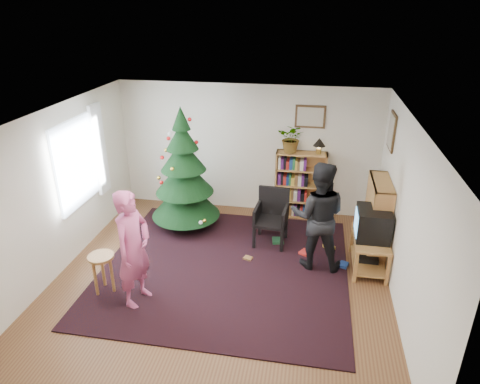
% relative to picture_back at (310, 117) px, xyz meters
% --- Properties ---
extents(floor, '(5.00, 5.00, 0.00)m').
position_rel_picture_back_xyz_m(floor, '(-1.15, -2.48, -1.95)').
color(floor, brown).
rests_on(floor, ground).
extents(ceiling, '(5.00, 5.00, 0.00)m').
position_rel_picture_back_xyz_m(ceiling, '(-1.15, -2.48, 0.55)').
color(ceiling, white).
rests_on(ceiling, wall_back).
extents(wall_back, '(5.00, 0.02, 2.50)m').
position_rel_picture_back_xyz_m(wall_back, '(-1.15, 0.02, -0.70)').
color(wall_back, silver).
rests_on(wall_back, floor).
extents(wall_front, '(5.00, 0.02, 2.50)m').
position_rel_picture_back_xyz_m(wall_front, '(-1.15, -4.97, -0.70)').
color(wall_front, silver).
rests_on(wall_front, floor).
extents(wall_left, '(0.02, 5.00, 2.50)m').
position_rel_picture_back_xyz_m(wall_left, '(-3.65, -2.48, -0.70)').
color(wall_left, silver).
rests_on(wall_left, floor).
extents(wall_right, '(0.02, 5.00, 2.50)m').
position_rel_picture_back_xyz_m(wall_right, '(1.35, -2.48, -0.70)').
color(wall_right, silver).
rests_on(wall_right, floor).
extents(rug, '(3.80, 3.60, 0.02)m').
position_rel_picture_back_xyz_m(rug, '(-1.15, -2.17, -1.94)').
color(rug, black).
rests_on(rug, floor).
extents(window_pane, '(0.04, 1.20, 1.40)m').
position_rel_picture_back_xyz_m(window_pane, '(-3.62, -1.88, -0.45)').
color(window_pane, silver).
rests_on(window_pane, wall_left).
extents(curtain, '(0.06, 0.35, 1.60)m').
position_rel_picture_back_xyz_m(curtain, '(-3.58, -1.18, -0.45)').
color(curtain, white).
rests_on(curtain, wall_left).
extents(picture_back, '(0.55, 0.03, 0.42)m').
position_rel_picture_back_xyz_m(picture_back, '(0.00, 0.00, 0.00)').
color(picture_back, '#4C3319').
rests_on(picture_back, wall_back).
extents(picture_right, '(0.03, 0.50, 0.60)m').
position_rel_picture_back_xyz_m(picture_right, '(1.33, -0.73, 0.00)').
color(picture_right, '#4C3319').
rests_on(picture_right, wall_right).
extents(christmas_tree, '(1.25, 1.25, 2.27)m').
position_rel_picture_back_xyz_m(christmas_tree, '(-2.15, -0.94, -1.00)').
color(christmas_tree, '#3F2816').
rests_on(christmas_tree, rug).
extents(bookshelf_back, '(0.95, 0.30, 1.30)m').
position_rel_picture_back_xyz_m(bookshelf_back, '(-0.10, -0.14, -1.29)').
color(bookshelf_back, '#BE7F44').
rests_on(bookshelf_back, floor).
extents(bookshelf_right, '(0.30, 0.95, 1.30)m').
position_rel_picture_back_xyz_m(bookshelf_right, '(1.19, -1.30, -1.29)').
color(bookshelf_right, '#BE7F44').
rests_on(bookshelf_right, floor).
extents(tv_stand, '(0.52, 0.94, 0.55)m').
position_rel_picture_back_xyz_m(tv_stand, '(1.07, -1.76, -1.62)').
color(tv_stand, '#BE7F44').
rests_on(tv_stand, floor).
extents(crt_tv, '(0.50, 0.54, 0.47)m').
position_rel_picture_back_xyz_m(crt_tv, '(1.07, -1.76, -1.16)').
color(crt_tv, black).
rests_on(crt_tv, tv_stand).
extents(armchair, '(0.57, 0.57, 0.97)m').
position_rel_picture_back_xyz_m(armchair, '(-0.53, -1.20, -1.43)').
color(armchair, black).
rests_on(armchair, rug).
extents(stool, '(0.37, 0.37, 0.61)m').
position_rel_picture_back_xyz_m(stool, '(-2.74, -3.06, -1.48)').
color(stool, '#BE7F44').
rests_on(stool, floor).
extents(person_standing, '(0.54, 0.70, 1.69)m').
position_rel_picture_back_xyz_m(person_standing, '(-2.18, -3.17, -1.10)').
color(person_standing, '#B74979').
rests_on(person_standing, rug).
extents(person_by_chair, '(0.87, 0.69, 1.75)m').
position_rel_picture_back_xyz_m(person_by_chair, '(0.24, -1.83, -1.08)').
color(person_by_chair, black).
rests_on(person_by_chair, rug).
extents(potted_plant, '(0.57, 0.52, 0.54)m').
position_rel_picture_back_xyz_m(potted_plant, '(-0.30, -0.14, -0.38)').
color(potted_plant, gray).
rests_on(potted_plant, bookshelf_back).
extents(table_lamp, '(0.22, 0.22, 0.30)m').
position_rel_picture_back_xyz_m(table_lamp, '(0.20, -0.14, -0.45)').
color(table_lamp, '#A57F33').
rests_on(table_lamp, bookshelf_back).
extents(floor_clutter, '(1.73, 0.83, 0.08)m').
position_rel_picture_back_xyz_m(floor_clutter, '(0.01, -1.57, -1.91)').
color(floor_clutter, '#A51E19').
rests_on(floor_clutter, rug).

